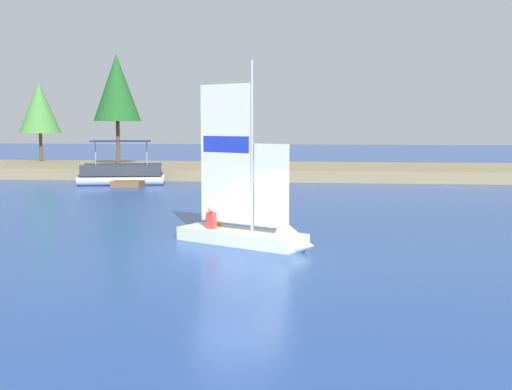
{
  "coord_description": "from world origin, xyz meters",
  "views": [
    {
      "loc": [
        2.62,
        -18.27,
        3.89
      ],
      "look_at": [
        -0.1,
        5.7,
        1.2
      ],
      "focal_mm": 45.41,
      "sensor_mm": 36.0,
      "label": 1
    }
  ],
  "objects_px": {
    "shoreline_tree_left": "(39,108)",
    "shoreline_tree_midleft": "(117,88)",
    "wooden_dock": "(137,181)",
    "pontoon_boat": "(122,174)",
    "sailboat": "(259,231)"
  },
  "relations": [
    {
      "from": "shoreline_tree_left",
      "to": "shoreline_tree_midleft",
      "type": "xyz_separation_m",
      "value": [
        7.71,
        -3.62,
        1.35
      ]
    },
    {
      "from": "wooden_dock",
      "to": "sailboat",
      "type": "relative_size",
      "value": 0.8
    },
    {
      "from": "shoreline_tree_left",
      "to": "shoreline_tree_midleft",
      "type": "distance_m",
      "value": 8.63
    },
    {
      "from": "shoreline_tree_left",
      "to": "shoreline_tree_midleft",
      "type": "relative_size",
      "value": 0.78
    },
    {
      "from": "wooden_dock",
      "to": "sailboat",
      "type": "distance_m",
      "value": 22.51
    },
    {
      "from": "shoreline_tree_midleft",
      "to": "pontoon_boat",
      "type": "bearing_deg",
      "value": -70.17
    },
    {
      "from": "wooden_dock",
      "to": "pontoon_boat",
      "type": "xyz_separation_m",
      "value": [
        -0.83,
        -0.43,
        0.47
      ]
    },
    {
      "from": "shoreline_tree_left",
      "to": "sailboat",
      "type": "distance_m",
      "value": 37.21
    },
    {
      "from": "shoreline_tree_left",
      "to": "shoreline_tree_midleft",
      "type": "bearing_deg",
      "value": -25.18
    },
    {
      "from": "shoreline_tree_midleft",
      "to": "wooden_dock",
      "type": "distance_m",
      "value": 9.66
    },
    {
      "from": "shoreline_tree_left",
      "to": "pontoon_boat",
      "type": "relative_size",
      "value": 1.13
    },
    {
      "from": "pontoon_boat",
      "to": "shoreline_tree_left",
      "type": "bearing_deg",
      "value": 122.09
    },
    {
      "from": "shoreline_tree_left",
      "to": "wooden_dock",
      "type": "bearing_deg",
      "value": -42.57
    },
    {
      "from": "shoreline_tree_midleft",
      "to": "sailboat",
      "type": "distance_m",
      "value": 30.43
    },
    {
      "from": "wooden_dock",
      "to": "pontoon_boat",
      "type": "relative_size",
      "value": 0.88
    }
  ]
}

